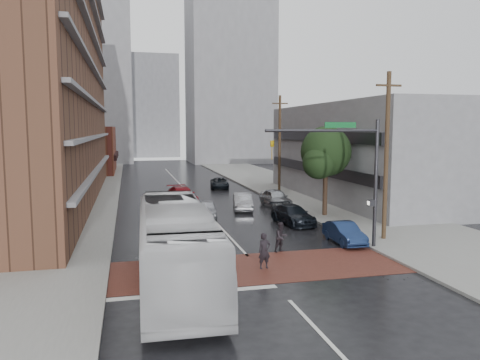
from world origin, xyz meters
TOP-DOWN VIEW (x-y plane):
  - ground at (0.00, 0.00)m, footprint 160.00×160.00m
  - crosswalk at (0.00, 0.50)m, footprint 14.00×5.00m
  - sidewalk_west at (-11.50, 25.00)m, footprint 9.00×90.00m
  - sidewalk_east at (11.50, 25.00)m, footprint 9.00×90.00m
  - apartment_block at (-14.00, 24.00)m, footprint 10.00×44.00m
  - storefront_west at (-12.00, 54.00)m, footprint 8.00×16.00m
  - building_east at (16.50, 20.00)m, footprint 11.00×26.00m
  - distant_tower_west at (-14.00, 78.00)m, footprint 18.00×16.00m
  - distant_tower_east at (14.00, 72.00)m, footprint 16.00×14.00m
  - distant_tower_center at (0.00, 95.00)m, footprint 12.00×10.00m
  - street_tree at (8.52, 12.03)m, footprint 4.20×4.10m
  - signal_mast at (5.85, 2.50)m, footprint 6.50×0.30m
  - utility_pole_near at (8.80, 4.00)m, footprint 1.60×0.26m
  - utility_pole_far at (8.80, 24.00)m, footprint 1.60×0.26m
  - transit_bus at (-4.12, -1.00)m, footprint 3.31×12.62m
  - pedestrian_a at (0.24, 0.26)m, footprint 0.70×0.52m
  - pedestrian_b at (2.00, 3.00)m, footprint 0.98×0.88m
  - car_travel_a at (-0.31, 13.96)m, footprint 2.06×3.97m
  - car_travel_b at (3.12, 16.38)m, footprint 2.16×4.38m
  - car_travel_c at (-1.38, 21.03)m, footprint 2.67×5.31m
  - suv_travel at (3.96, 30.80)m, footprint 2.53×4.49m
  - car_parked_near at (6.23, 4.00)m, footprint 1.40×3.80m
  - car_parked_mid at (5.20, 10.00)m, footprint 2.41×4.77m
  - car_parked_far at (6.30, 17.37)m, footprint 2.02×4.52m

SIDE VIEW (x-z plane):
  - ground at x=0.00m, z-range 0.00..0.00m
  - crosswalk at x=0.00m, z-range 0.00..0.02m
  - sidewalk_west at x=-11.50m, z-range 0.00..0.15m
  - sidewalk_east at x=11.50m, z-range 0.00..0.15m
  - suv_travel at x=3.96m, z-range 0.00..1.19m
  - car_parked_near at x=6.23m, z-range 0.00..1.24m
  - car_travel_a at x=-0.31m, z-range 0.00..1.29m
  - car_parked_mid at x=5.20m, z-range 0.00..1.33m
  - car_travel_b at x=3.12m, z-range 0.00..1.38m
  - car_travel_c at x=-1.38m, z-range 0.00..1.48m
  - car_parked_far at x=6.30m, z-range 0.00..1.51m
  - pedestrian_b at x=2.00m, z-range 0.00..1.65m
  - pedestrian_a at x=0.24m, z-range 0.00..1.74m
  - transit_bus at x=-4.12m, z-range 0.00..3.49m
  - storefront_west at x=-12.00m, z-range 0.00..7.00m
  - building_east at x=16.50m, z-range 0.00..9.00m
  - signal_mast at x=5.85m, z-range 1.13..8.33m
  - street_tree at x=8.52m, z-range 1.28..8.18m
  - utility_pole_near at x=8.80m, z-range 0.14..10.14m
  - utility_pole_far at x=8.80m, z-range 0.14..10.14m
  - distant_tower_center at x=0.00m, z-range 0.00..24.00m
  - apartment_block at x=-14.00m, z-range 0.00..28.00m
  - distant_tower_west at x=-14.00m, z-range 0.00..32.00m
  - distant_tower_east at x=14.00m, z-range 0.00..36.00m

